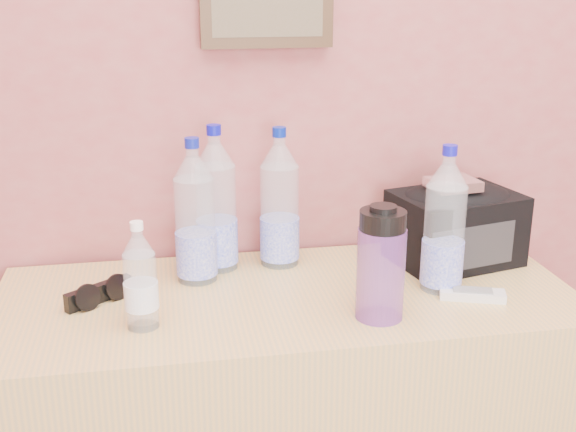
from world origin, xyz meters
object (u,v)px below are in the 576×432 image
Objects in this scene: toiletry_bag at (455,223)px; foil_packet at (453,184)px; sunglasses at (99,293)px; pet_large_c at (216,206)px; pet_large_b at (280,205)px; ac_remote at (472,295)px; pet_small at (140,282)px; nalgene_bottle at (381,263)px; pet_large_a at (195,219)px; pet_large_d at (444,227)px.

toiletry_bag is 2.60× the size of foil_packet.
pet_large_c is at bearing -7.01° from sunglasses.
toiletry_bag is at bearing -6.36° from pet_large_c.
pet_large_b reaches higher than ac_remote.
pet_small is at bearing -160.91° from ac_remote.
pet_large_b is at bearing 114.90° from nalgene_bottle.
pet_large_b is 2.41× the size of ac_remote.
nalgene_bottle is at bearing -65.10° from pet_large_b.
pet_small reaches higher than toiletry_bag.
pet_large_b is (0.20, 0.06, 0.00)m from pet_large_a.
ac_remote is (0.37, -0.27, -0.14)m from pet_large_b.
pet_large_b reaches higher than toiletry_bag.
toiletry_bag is (0.26, 0.26, -0.02)m from nalgene_bottle.
pet_large_a is at bearing -162.59° from pet_large_b.
pet_large_c is 0.33m from pet_small.
pet_small is at bearing -90.94° from sunglasses.
pet_large_c is 2.21× the size of sunglasses.
sunglasses is (-0.73, 0.06, -0.12)m from pet_large_d.
pet_large_b is 1.52× the size of pet_small.
pet_large_d is at bearing -15.63° from pet_large_a.
sunglasses is at bearing -150.69° from pet_large_c.
pet_large_c reaches higher than pet_small.
ac_remote is 0.23m from toiletry_bag.
pet_small is 0.69m from ac_remote.
ac_remote is 0.49× the size of toiletry_bag.
pet_large_a is 1.51× the size of pet_small.
pet_large_b reaches higher than nalgene_bottle.
pet_large_a is 1.16× the size of toiletry_bag.
pet_small is (-0.12, -0.21, -0.05)m from pet_large_a.
pet_large_c reaches higher than ac_remote.
sunglasses is at bearing -175.96° from foil_packet.
toiletry_bag is 0.11m from foil_packet.
pet_large_d is at bearing -32.91° from pet_large_b.
pet_large_a is at bearing 167.27° from toiletry_bag.
pet_large_c is at bearing 50.61° from pet_large_a.
toiletry_bag is at bearing -30.40° from sunglasses.
pet_small is (-0.17, -0.28, -0.05)m from pet_large_c.
foil_packet is at bearing 14.79° from pet_small.
pet_large_b reaches higher than pet_large_a.
pet_large_c is 1.21× the size of toiletry_bag.
ac_remote is at bearing -45.46° from sunglasses.
pet_large_c is 1.06× the size of pet_large_d.
pet_large_c is 0.51m from pet_large_d.
pet_large_d is 2.10× the size of sunglasses.
pet_large_d is at bearing -24.05° from pet_large_c.
nalgene_bottle is at bearing -47.27° from pet_large_c.
sunglasses is at bearing -170.41° from ac_remote.
nalgene_bottle is at bearing -53.41° from sunglasses.
toiletry_bag is at bearing 16.40° from pet_small.
pet_large_a reaches higher than sunglasses.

